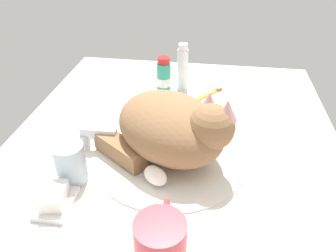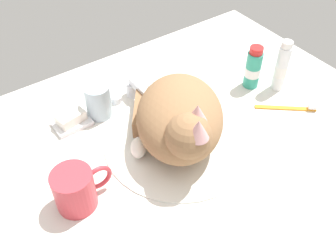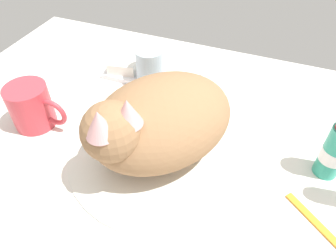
# 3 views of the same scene
# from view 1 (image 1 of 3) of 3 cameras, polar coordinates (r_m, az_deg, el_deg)

# --- Properties ---
(ground_plane) EXTENTS (1.10, 0.83, 0.03)m
(ground_plane) POSITION_cam_1_polar(r_m,az_deg,el_deg) (0.78, 0.36, -5.98)
(ground_plane) COLOR silver
(sink_basin) EXTENTS (0.36, 0.36, 0.01)m
(sink_basin) POSITION_cam_1_polar(r_m,az_deg,el_deg) (0.77, 0.36, -4.91)
(sink_basin) COLOR silver
(sink_basin) RESTS_ON ground_plane
(faucet) EXTENTS (0.13, 0.10, 0.06)m
(faucet) POSITION_cam_1_polar(r_m,az_deg,el_deg) (0.80, -13.89, -2.21)
(faucet) COLOR silver
(faucet) RESTS_ON ground_plane
(cat) EXTENTS (0.31, 0.34, 0.17)m
(cat) POSITION_cam_1_polar(r_m,az_deg,el_deg) (0.71, 1.01, -0.35)
(cat) COLOR #936B47
(cat) RESTS_ON sink_basin
(coffee_mug) EXTENTS (0.13, 0.08, 0.09)m
(coffee_mug) POSITION_cam_1_polar(r_m,az_deg,el_deg) (0.55, -1.30, -19.63)
(coffee_mug) COLOR #C63842
(coffee_mug) RESTS_ON ground_plane
(rinse_cup) EXTENTS (0.06, 0.06, 0.09)m
(rinse_cup) POSITION_cam_1_polar(r_m,az_deg,el_deg) (0.71, -16.67, -6.23)
(rinse_cup) COLOR silver
(rinse_cup) RESTS_ON ground_plane
(soap_dish) EXTENTS (0.09, 0.06, 0.01)m
(soap_dish) POSITION_cam_1_polar(r_m,az_deg,el_deg) (0.69, -18.99, -12.66)
(soap_dish) COLOR white
(soap_dish) RESTS_ON ground_plane
(soap_bar) EXTENTS (0.07, 0.05, 0.03)m
(soap_bar) POSITION_cam_1_polar(r_m,az_deg,el_deg) (0.67, -19.29, -11.52)
(soap_bar) COLOR white
(soap_bar) RESTS_ON soap_dish
(toothpaste_bottle) EXTENTS (0.04, 0.04, 0.12)m
(toothpaste_bottle) POSITION_cam_1_polar(r_m,az_deg,el_deg) (0.99, -0.75, 8.36)
(toothpaste_bottle) COLOR teal
(toothpaste_bottle) RESTS_ON ground_plane
(mouthwash_bottle) EXTENTS (0.03, 0.03, 0.15)m
(mouthwash_bottle) POSITION_cam_1_polar(r_m,az_deg,el_deg) (1.03, 2.56, 10.02)
(mouthwash_bottle) COLOR white
(mouthwash_bottle) RESTS_ON ground_plane
(toothbrush) EXTENTS (0.13, 0.11, 0.02)m
(toothbrush) POSITION_cam_1_polar(r_m,az_deg,el_deg) (1.02, 6.80, 5.52)
(toothbrush) COLOR orange
(toothbrush) RESTS_ON ground_plane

